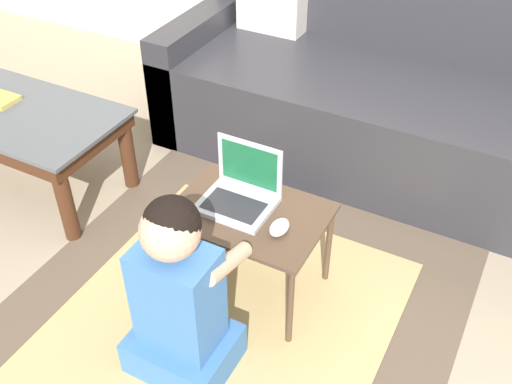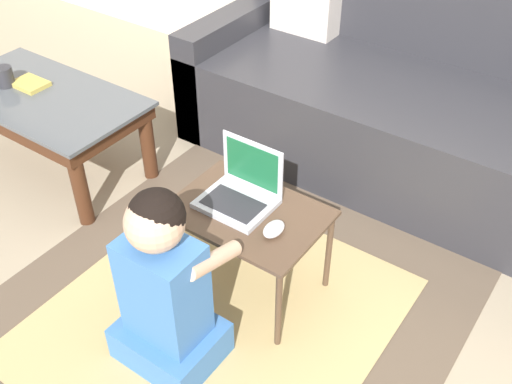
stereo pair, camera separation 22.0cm
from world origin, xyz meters
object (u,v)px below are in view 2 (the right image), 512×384
(coffee_table, at_px, (44,107))
(person_seated, at_px, (165,289))
(computer_mouse, at_px, (274,229))
(book_on_table, at_px, (30,84))
(laptop_desk, at_px, (248,221))
(cup_on_table, at_px, (4,77))
(couch, at_px, (412,105))
(laptop, at_px, (240,194))

(coffee_table, height_order, person_seated, person_seated)
(computer_mouse, height_order, book_on_table, book_on_table)
(laptop_desk, bearing_deg, cup_on_table, 177.32)
(cup_on_table, relative_size, book_on_table, 0.56)
(laptop_desk, height_order, person_seated, person_seated)
(computer_mouse, bearing_deg, coffee_table, 173.89)
(laptop_desk, bearing_deg, couch, 83.29)
(book_on_table, bearing_deg, cup_on_table, -146.74)
(computer_mouse, bearing_deg, laptop, 160.11)
(person_seated, height_order, cup_on_table, person_seated)
(coffee_table, bearing_deg, laptop, -3.76)
(coffee_table, xyz_separation_m, cup_on_table, (-0.21, -0.04, 0.12))
(laptop, height_order, book_on_table, laptop)
(laptop_desk, distance_m, laptop, 0.11)
(laptop, height_order, cup_on_table, laptop)
(coffee_table, height_order, book_on_table, book_on_table)
(coffee_table, distance_m, computer_mouse, 1.45)
(laptop_desk, xyz_separation_m, person_seated, (-0.03, -0.43, -0.01))
(person_seated, xyz_separation_m, book_on_table, (-1.37, 0.56, 0.09))
(computer_mouse, distance_m, person_seated, 0.43)
(laptop_desk, height_order, laptop, laptop)
(person_seated, bearing_deg, book_on_table, 157.66)
(couch, height_order, laptop_desk, couch)
(laptop_desk, bearing_deg, computer_mouse, -16.68)
(computer_mouse, relative_size, person_seated, 0.13)
(computer_mouse, distance_m, book_on_table, 1.56)
(book_on_table, bearing_deg, coffee_table, -12.43)
(couch, distance_m, computer_mouse, 1.25)
(coffee_table, xyz_separation_m, person_seated, (1.26, -0.54, -0.01))
(computer_mouse, bearing_deg, book_on_table, 173.44)
(laptop_desk, distance_m, computer_mouse, 0.17)
(laptop_desk, xyz_separation_m, computer_mouse, (0.15, -0.04, 0.07))
(coffee_table, height_order, cup_on_table, cup_on_table)
(couch, relative_size, cup_on_table, 23.24)
(cup_on_table, bearing_deg, couch, 34.54)
(book_on_table, bearing_deg, laptop, -4.46)
(laptop_desk, distance_m, person_seated, 0.43)
(laptop, distance_m, cup_on_table, 1.44)
(laptop, relative_size, cup_on_table, 2.80)
(laptop, bearing_deg, couch, 80.46)
(couch, xyz_separation_m, laptop, (-0.20, -1.17, 0.12))
(computer_mouse, height_order, cup_on_table, cup_on_table)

